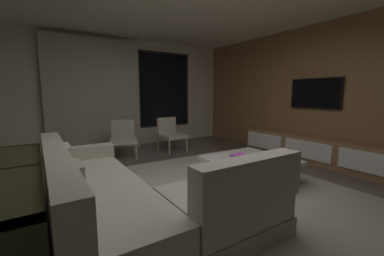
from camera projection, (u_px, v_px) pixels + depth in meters
floor at (199, 197)px, 3.17m from camera, size 9.20×9.20×0.00m
back_wall_with_window at (115, 94)px, 5.96m from camera, size 6.60×0.30×2.70m
media_wall at (331, 93)px, 4.62m from camera, size 0.12×7.80×2.70m
area_rug at (225, 193)px, 3.27m from camera, size 3.20×3.80×0.01m
sectional_couch at (129, 199)px, 2.43m from camera, size 1.98×2.50×0.82m
coffee_table at (249, 169)px, 3.71m from camera, size 1.16×1.16×0.36m
book_stack_on_coffee_table at (240, 157)px, 3.63m from camera, size 0.27×0.20×0.08m
accent_chair_near_window at (170, 132)px, 5.71m from camera, size 0.59×0.61×0.78m
accent_chair_by_curtain at (123, 137)px, 5.15m from camera, size 0.67×0.69×0.78m
media_console at (316, 151)px, 4.66m from camera, size 0.46×3.10×0.52m
mounted_tv at (315, 93)px, 4.77m from camera, size 0.05×1.03×0.60m
console_table_behind_couch at (17, 206)px, 2.03m from camera, size 0.40×2.10×0.74m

